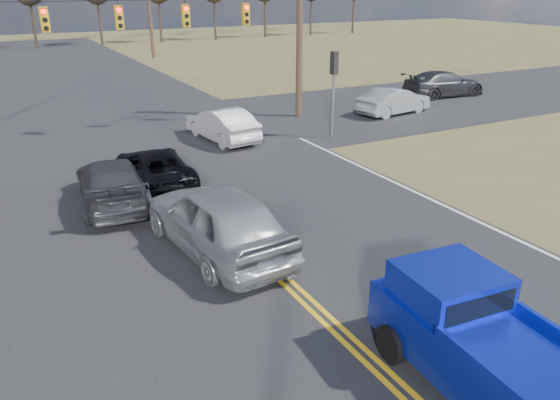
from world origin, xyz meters
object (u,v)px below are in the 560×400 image
pickup_truck (492,353)px  cross_car_east_far (444,84)px  silver_suv (217,219)px  cross_car_east_near (394,101)px  dgrey_car_queue (111,182)px  white_car_queue (222,124)px  black_suv (155,167)px

pickup_truck → cross_car_east_far: pickup_truck is taller
silver_suv → cross_car_east_near: 18.21m
pickup_truck → dgrey_car_queue: pickup_truck is taller
pickup_truck → cross_car_east_far: 27.96m
silver_suv → cross_car_east_near: size_ratio=1.23×
cross_car_east_far → pickup_truck: bearing=141.1°
silver_suv → white_car_queue: silver_suv is taller
pickup_truck → cross_car_east_near: bearing=59.5°
pickup_truck → cross_car_east_far: size_ratio=0.97×
black_suv → silver_suv: bearing=93.8°
pickup_truck → cross_car_east_far: bearing=52.3°
dgrey_car_queue → cross_car_east_far: size_ratio=0.93×
white_car_queue → cross_car_east_far: cross_car_east_far is taller
pickup_truck → silver_suv: 7.62m
white_car_queue → cross_car_east_far: size_ratio=0.83×
pickup_truck → cross_car_east_near: pickup_truck is taller
silver_suv → black_suv: (0.00, 5.89, -0.28)m
white_car_queue → cross_car_east_near: 10.31m
silver_suv → white_car_queue: bearing=-118.5°
cross_car_east_far → silver_suv: bearing=126.1°
white_car_queue → cross_car_east_near: size_ratio=1.02×
silver_suv → black_suv: bearing=-95.5°
black_suv → cross_car_east_near: size_ratio=1.05×
silver_suv → dgrey_car_queue: silver_suv is taller
black_suv → dgrey_car_queue: 2.06m
cross_car_east_far → cross_car_east_near: bearing=116.0°
black_suv → cross_car_east_far: bearing=-156.4°
pickup_truck → white_car_queue: size_ratio=1.17×
pickup_truck → white_car_queue: bearing=86.7°
cross_car_east_near → cross_car_east_far: (6.07, 2.55, 0.06)m
silver_suv → cross_car_east_far: silver_suv is taller
cross_car_east_near → cross_car_east_far: cross_car_east_far is taller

